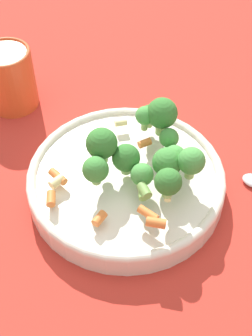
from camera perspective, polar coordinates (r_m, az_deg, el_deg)
name	(u,v)px	position (r m, az deg, el deg)	size (l,w,h in m)	color
ground_plane	(126,190)	(0.69, 0.00, -2.67)	(3.00, 3.00, 0.00)	#B72D23
bowl	(126,180)	(0.67, 0.00, -1.53)	(0.28, 0.28, 0.04)	silver
pasta_salad	(145,150)	(0.64, 2.37, 2.20)	(0.21, 0.20, 0.07)	#8CB766
cup	(9,78)	(0.82, -14.02, 10.65)	(0.08, 0.08, 0.11)	#CC4C23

